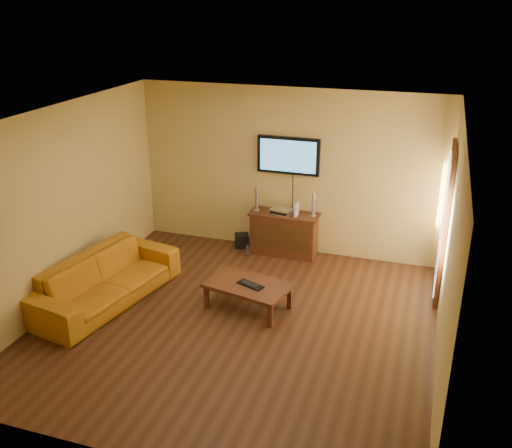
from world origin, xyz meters
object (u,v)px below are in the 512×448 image
at_px(game_console, 297,210).
at_px(television, 288,156).
at_px(speaker_right, 313,206).
at_px(speaker_left, 256,200).
at_px(sofa, 105,272).
at_px(coffee_table, 248,287).
at_px(subwoofer, 242,241).
at_px(keyboard, 250,285).
at_px(av_receiver, 282,211).
at_px(bottle, 248,250).
at_px(media_console, 284,233).

bearing_deg(game_console, television, 136.31).
xyz_separation_m(speaker_right, game_console, (-0.25, -0.06, -0.07)).
bearing_deg(speaker_left, sofa, -123.15).
bearing_deg(coffee_table, subwoofer, 111.67).
height_order(game_console, keyboard, game_console).
distance_m(sofa, speaker_left, 2.73).
bearing_deg(coffee_table, game_console, 83.49).
xyz_separation_m(coffee_table, speaker_right, (0.46, 1.88, 0.56)).
xyz_separation_m(television, speaker_right, (0.46, -0.14, -0.74)).
height_order(sofa, speaker_right, speaker_right).
xyz_separation_m(speaker_left, speaker_right, (0.93, 0.05, -0.00)).
relative_size(subwoofer, keyboard, 0.55).
bearing_deg(coffee_table, speaker_left, 104.40).
relative_size(av_receiver, subwoofer, 1.56).
distance_m(speaker_right, av_receiver, 0.52).
distance_m(television, speaker_left, 0.89).
relative_size(speaker_right, subwoofer, 1.75).
bearing_deg(sofa, speaker_right, -35.44).
height_order(speaker_right, av_receiver, speaker_right).
bearing_deg(game_console, subwoofer, 176.45).
xyz_separation_m(game_console, bottle, (-0.76, -0.22, -0.73)).
xyz_separation_m(television, keyboard, (0.05, -2.06, -1.25)).
bearing_deg(sofa, subwoofer, -16.38).
bearing_deg(keyboard, subwoofer, 112.53).
relative_size(television, speaker_right, 2.61).
relative_size(television, av_receiver, 2.92).
relative_size(speaker_right, game_console, 1.87).
distance_m(media_console, bottle, 0.66).
relative_size(speaker_left, keyboard, 0.98).
distance_m(media_console, game_console, 0.50).
distance_m(coffee_table, keyboard, 0.08).
bearing_deg(bottle, keyboard, -69.97).
height_order(speaker_left, av_receiver, speaker_left).
bearing_deg(television, subwoofer, -170.18).
xyz_separation_m(speaker_left, game_console, (0.68, -0.02, -0.08)).
xyz_separation_m(speaker_right, bottle, (-1.01, -0.28, -0.80)).
relative_size(media_console, sofa, 0.49).
bearing_deg(speaker_right, keyboard, -102.19).
relative_size(game_console, keyboard, 0.51).
xyz_separation_m(sofa, speaker_right, (2.41, 2.30, 0.45)).
xyz_separation_m(av_receiver, subwoofer, (-0.71, 0.06, -0.64)).
distance_m(speaker_left, speaker_right, 0.93).
distance_m(coffee_table, av_receiver, 1.89).
bearing_deg(media_console, subwoofer, 176.48).
xyz_separation_m(av_receiver, bottle, (-0.50, -0.24, -0.66)).
distance_m(coffee_table, speaker_right, 2.02).
bearing_deg(coffee_table, speaker_right, 76.23).
distance_m(speaker_left, bottle, 0.84).
height_order(coffee_table, speaker_left, speaker_left).
relative_size(sofa, game_console, 10.95).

